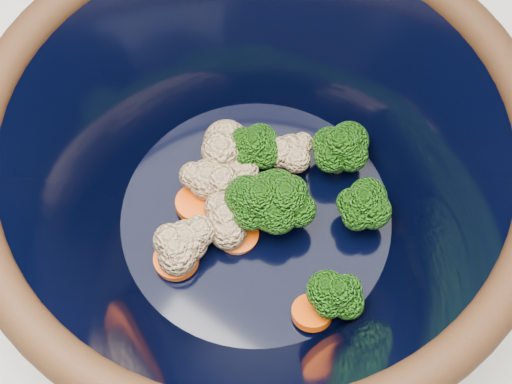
{
  "coord_description": "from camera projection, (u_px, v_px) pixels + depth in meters",
  "views": [
    {
      "loc": [
        0.15,
        -0.22,
        1.39
      ],
      "look_at": [
        0.02,
        -0.04,
        0.97
      ],
      "focal_mm": 50.0,
      "sensor_mm": 36.0,
      "label": 1
    }
  ],
  "objects": [
    {
      "name": "counter",
      "position": [
        265.0,
        341.0,
        0.96
      ],
      "size": [
        1.2,
        1.2,
        0.9
      ],
      "primitive_type": "cube",
      "color": "beige",
      "rests_on": "ground"
    },
    {
      "name": "mixing_bowl",
      "position": [
        256.0,
        182.0,
        0.46
      ],
      "size": [
        0.42,
        0.42,
        0.15
      ],
      "rotation": [
        0.0,
        0.0,
        0.31
      ],
      "color": "black",
      "rests_on": "counter"
    },
    {
      "name": "vegetable_pile",
      "position": [
        267.0,
        196.0,
        0.49
      ],
      "size": [
        0.16,
        0.16,
        0.05
      ],
      "color": "#608442",
      "rests_on": "mixing_bowl"
    }
  ]
}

